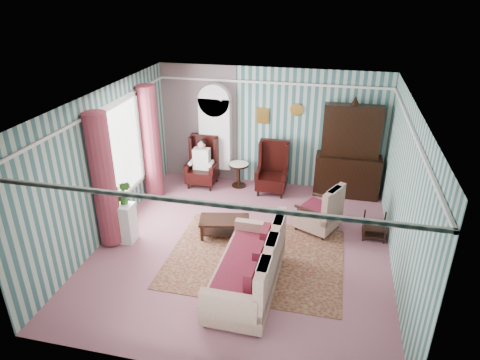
% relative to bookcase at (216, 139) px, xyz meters
% --- Properties ---
extents(floor, '(6.00, 6.00, 0.00)m').
position_rel_bookcase_xyz_m(floor, '(1.35, -2.84, -1.12)').
color(floor, '#8F5362').
rests_on(floor, ground).
extents(room_shell, '(5.53, 6.02, 2.91)m').
position_rel_bookcase_xyz_m(room_shell, '(0.73, -2.66, 0.89)').
color(room_shell, '#325C5B').
rests_on(room_shell, ground).
extents(bookcase, '(0.80, 0.28, 2.24)m').
position_rel_bookcase_xyz_m(bookcase, '(0.00, 0.00, 0.00)').
color(bookcase, silver).
rests_on(bookcase, floor).
extents(dresser_hutch, '(1.50, 0.56, 2.36)m').
position_rel_bookcase_xyz_m(dresser_hutch, '(3.25, -0.12, 0.06)').
color(dresser_hutch, black).
rests_on(dresser_hutch, floor).
extents(wingback_left, '(0.76, 0.80, 1.25)m').
position_rel_bookcase_xyz_m(wingback_left, '(-0.25, -0.39, -0.50)').
color(wingback_left, black).
rests_on(wingback_left, floor).
extents(wingback_right, '(0.76, 0.80, 1.25)m').
position_rel_bookcase_xyz_m(wingback_right, '(1.50, -0.39, -0.50)').
color(wingback_right, black).
rests_on(wingback_right, floor).
extents(seated_woman, '(0.44, 0.40, 1.18)m').
position_rel_bookcase_xyz_m(seated_woman, '(-0.25, -0.39, -0.53)').
color(seated_woman, white).
rests_on(seated_woman, floor).
extents(round_side_table, '(0.50, 0.50, 0.60)m').
position_rel_bookcase_xyz_m(round_side_table, '(0.65, -0.24, -0.82)').
color(round_side_table, black).
rests_on(round_side_table, floor).
extents(nest_table, '(0.45, 0.38, 0.54)m').
position_rel_bookcase_xyz_m(nest_table, '(3.82, -1.94, -0.85)').
color(nest_table, black).
rests_on(nest_table, floor).
extents(plant_stand, '(0.55, 0.35, 0.80)m').
position_rel_bookcase_xyz_m(plant_stand, '(-1.05, -3.14, -0.72)').
color(plant_stand, white).
rests_on(plant_stand, floor).
extents(rug, '(3.20, 2.60, 0.01)m').
position_rel_bookcase_xyz_m(rug, '(1.65, -3.14, -1.11)').
color(rug, '#4F1B1A').
rests_on(rug, floor).
extents(sofa, '(1.01, 2.19, 0.92)m').
position_rel_bookcase_xyz_m(sofa, '(1.67, -4.08, -0.66)').
color(sofa, '#BAAC90').
rests_on(sofa, floor).
extents(floral_armchair, '(1.02, 1.07, 0.98)m').
position_rel_bookcase_xyz_m(floral_armchair, '(2.70, -1.85, -0.63)').
color(floral_armchair, beige).
rests_on(floral_armchair, floor).
extents(coffee_table, '(1.07, 0.71, 0.38)m').
position_rel_bookcase_xyz_m(coffee_table, '(0.89, -2.54, -0.93)').
color(coffee_table, black).
rests_on(coffee_table, floor).
extents(potted_plant_a, '(0.52, 0.49, 0.46)m').
position_rel_bookcase_xyz_m(potted_plant_a, '(-1.11, -3.22, -0.09)').
color(potted_plant_a, '#184F1A').
rests_on(potted_plant_a, plant_stand).
extents(potted_plant_b, '(0.28, 0.23, 0.49)m').
position_rel_bookcase_xyz_m(potted_plant_b, '(-0.93, -3.08, -0.07)').
color(potted_plant_b, '#174916').
rests_on(potted_plant_b, plant_stand).
extents(potted_plant_c, '(0.26, 0.26, 0.36)m').
position_rel_bookcase_xyz_m(potted_plant_c, '(-1.11, -3.13, -0.14)').
color(potted_plant_c, '#20571B').
rests_on(potted_plant_c, plant_stand).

